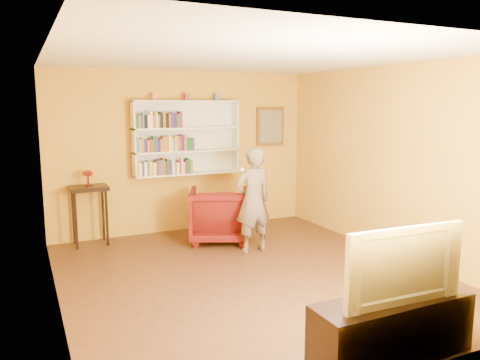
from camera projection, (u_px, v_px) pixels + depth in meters
name	position (u px, v px, depth m)	size (l,w,h in m)	color
room_shell	(249.00, 197.00, 5.76)	(5.30, 5.80, 2.88)	#442816
bookshelf	(185.00, 138.00, 7.82)	(1.80, 0.29, 1.23)	white
books_row_lower	(164.00, 168.00, 7.63)	(0.92, 0.19, 0.27)	yellow
books_row_middle	(165.00, 144.00, 7.58)	(0.95, 0.19, 0.26)	teal
books_row_upper	(159.00, 121.00, 7.48)	(0.75, 0.18, 0.27)	#17692B
ornament_left	(154.00, 97.00, 7.44)	(0.08, 0.08, 0.10)	#CA6B39
ornament_centre	(187.00, 97.00, 7.67)	(0.09, 0.09, 0.12)	maroon
ornament_right	(217.00, 97.00, 7.89)	(0.08, 0.08, 0.11)	slate
framed_painting	(270.00, 127.00, 8.54)	(0.55, 0.05, 0.70)	brown
console_table	(89.00, 196.00, 7.13)	(0.56, 0.43, 0.92)	black
ruby_lustre	(88.00, 175.00, 7.08)	(0.15, 0.14, 0.24)	maroon
armchair	(219.00, 215.00, 7.37)	(0.91, 0.93, 0.85)	#450406
person	(253.00, 200.00, 6.78)	(0.56, 0.37, 1.55)	brown
game_remote	(240.00, 169.00, 6.36)	(0.04, 0.15, 0.04)	white
tv_cabinet	(392.00, 328.00, 3.98)	(1.46, 0.44, 0.52)	black
television	(395.00, 262.00, 3.88)	(1.13, 0.15, 0.65)	black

